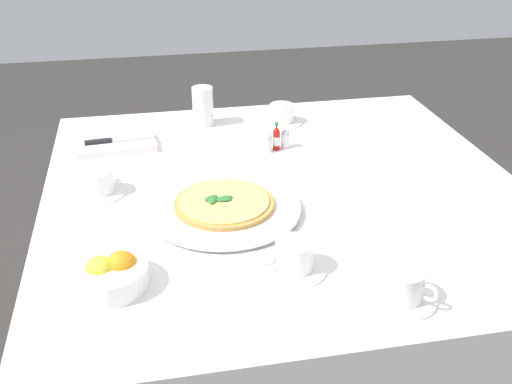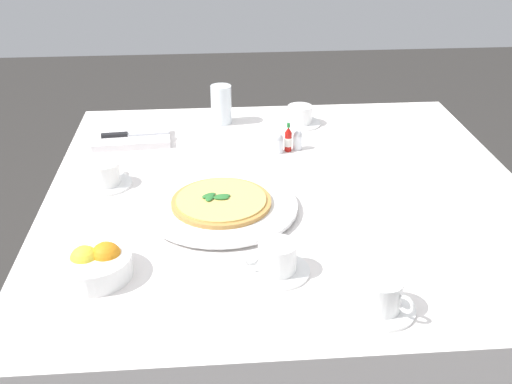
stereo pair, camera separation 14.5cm
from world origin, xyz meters
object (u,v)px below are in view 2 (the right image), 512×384
(coffee_cup_center_back, at_px, (381,296))
(napkin_folded, at_px, (132,139))
(pizza_plate, at_px, (222,206))
(hot_sauce_bottle, at_px, (288,139))
(pepper_shaker, at_px, (279,144))
(salt_shaker, at_px, (297,141))
(coffee_cup_left_edge, at_px, (277,259))
(citrus_bowl, at_px, (95,264))
(dinner_knife, at_px, (132,134))
(water_glass_back_corner, at_px, (221,107))
(pizza, at_px, (221,201))
(coffee_cup_far_left, at_px, (105,175))
(coffee_cup_near_left, at_px, (299,116))

(coffee_cup_center_back, distance_m, napkin_folded, 0.96)
(pizza_plate, xyz_separation_m, coffee_cup_center_back, (0.27, -0.38, 0.02))
(napkin_folded, relative_size, hot_sauce_bottle, 2.76)
(pepper_shaker, bearing_deg, salt_shaker, 19.65)
(coffee_cup_left_edge, relative_size, citrus_bowl, 0.88)
(salt_shaker, bearing_deg, citrus_bowl, -130.03)
(pizza_plate, xyz_separation_m, dinner_knife, (-0.25, 0.42, 0.01))
(pizza_plate, height_order, pepper_shaker, pepper_shaker)
(salt_shaker, distance_m, pepper_shaker, 0.06)
(napkin_folded, bearing_deg, water_glass_back_corner, 22.06)
(citrus_bowl, bearing_deg, pizza, 42.73)
(coffee_cup_far_left, bearing_deg, salt_shaker, 19.57)
(pizza_plate, relative_size, coffee_cup_far_left, 2.67)
(pizza, bearing_deg, coffee_cup_far_left, 151.79)
(napkin_folded, height_order, hot_sauce_bottle, hot_sauce_bottle)
(water_glass_back_corner, bearing_deg, pizza_plate, -91.73)
(hot_sauce_bottle, height_order, pepper_shaker, hot_sauce_bottle)
(coffee_cup_near_left, bearing_deg, pizza_plate, -116.19)
(citrus_bowl, bearing_deg, coffee_cup_far_left, 94.92)
(hot_sauce_bottle, xyz_separation_m, pepper_shaker, (-0.03, -0.01, -0.01))
(coffee_cup_center_back, bearing_deg, salt_shaker, 93.99)
(salt_shaker, xyz_separation_m, pepper_shaker, (-0.06, -0.02, 0.00))
(pizza, height_order, pepper_shaker, pepper_shaker)
(coffee_cup_left_edge, bearing_deg, pizza_plate, 111.88)
(citrus_bowl, bearing_deg, coffee_cup_left_edge, -3.03)
(coffee_cup_left_edge, distance_m, salt_shaker, 0.60)
(coffee_cup_far_left, height_order, napkin_folded, coffee_cup_far_left)
(water_glass_back_corner, bearing_deg, coffee_cup_left_edge, -84.02)
(dinner_knife, bearing_deg, coffee_cup_near_left, 5.85)
(coffee_cup_left_edge, bearing_deg, citrus_bowl, 176.97)
(water_glass_back_corner, distance_m, dinner_knife, 0.29)
(coffee_cup_center_back, relative_size, water_glass_back_corner, 1.09)
(pizza, bearing_deg, coffee_cup_center_back, -54.26)
(water_glass_back_corner, xyz_separation_m, pepper_shaker, (0.15, -0.24, -0.03))
(water_glass_back_corner, bearing_deg, pepper_shaker, -57.60)
(coffee_cup_left_edge, relative_size, dinner_knife, 0.68)
(salt_shaker, bearing_deg, water_glass_back_corner, 133.49)
(pizza, height_order, water_glass_back_corner, water_glass_back_corner)
(coffee_cup_left_edge, height_order, salt_shaker, coffee_cup_left_edge)
(pizza_plate, bearing_deg, hot_sauce_bottle, 58.85)
(coffee_cup_near_left, bearing_deg, coffee_cup_far_left, -145.82)
(coffee_cup_far_left, relative_size, pepper_shaker, 2.35)
(citrus_bowl, height_order, pepper_shaker, citrus_bowl)
(coffee_cup_left_edge, bearing_deg, pizza, 111.92)
(coffee_cup_far_left, distance_m, citrus_bowl, 0.39)
(hot_sauce_bottle, xyz_separation_m, salt_shaker, (0.03, 0.01, -0.01))
(coffee_cup_near_left, xyz_separation_m, napkin_folded, (-0.51, -0.10, -0.02))
(pepper_shaker, bearing_deg, coffee_cup_center_back, -81.35)
(coffee_cup_center_back, distance_m, hot_sauce_bottle, 0.71)
(pizza, distance_m, napkin_folded, 0.49)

